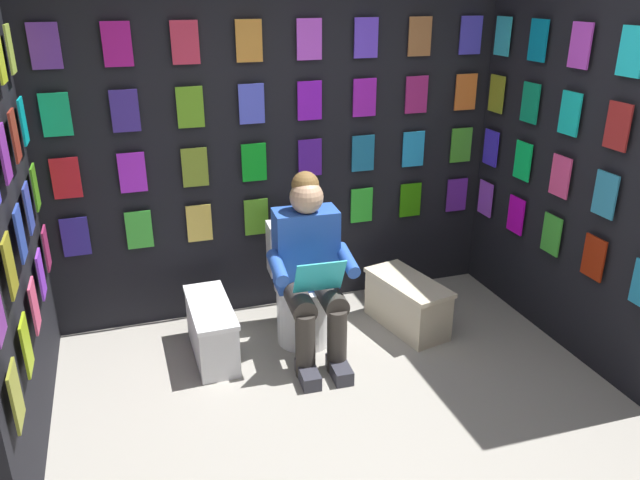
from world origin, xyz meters
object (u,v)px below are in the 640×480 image
(toilet, at_px, (302,291))
(comic_longbox_far, at_px, (407,303))
(person_reading, at_px, (310,268))
(comic_longbox_near, at_px, (212,330))

(toilet, distance_m, comic_longbox_far, 0.75)
(person_reading, distance_m, comic_longbox_far, 0.85)
(comic_longbox_near, distance_m, comic_longbox_far, 1.36)
(person_reading, relative_size, comic_longbox_near, 1.79)
(comic_longbox_near, bearing_deg, person_reading, 165.42)
(person_reading, height_order, comic_longbox_far, person_reading)
(toilet, height_order, comic_longbox_far, toilet)
(toilet, height_order, comic_longbox_near, toilet)
(toilet, distance_m, person_reading, 0.35)
(comic_longbox_far, bearing_deg, person_reading, -4.71)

